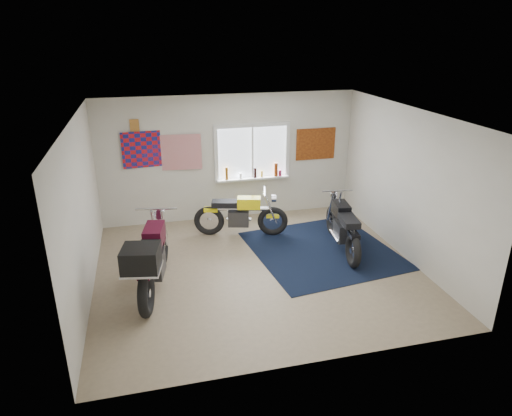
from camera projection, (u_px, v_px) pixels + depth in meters
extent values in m
plane|color=#9E896B|center=(258.00, 269.00, 8.01)|extent=(5.50, 5.50, 0.00)
plane|color=white|center=(258.00, 115.00, 7.02)|extent=(5.50, 5.50, 0.00)
plane|color=silver|center=(229.00, 158.00, 9.77)|extent=(5.50, 0.00, 5.50)
plane|color=silver|center=(310.00, 270.00, 5.25)|extent=(5.50, 0.00, 5.50)
plane|color=silver|center=(82.00, 212.00, 6.90)|extent=(0.00, 5.00, 5.00)
plane|color=silver|center=(407.00, 184.00, 8.12)|extent=(0.00, 5.00, 5.00)
cube|color=black|center=(322.00, 250.00, 8.68)|extent=(2.80, 2.89, 0.01)
cube|color=white|center=(252.00, 152.00, 9.83)|extent=(1.50, 0.02, 1.10)
cube|color=white|center=(252.00, 125.00, 9.60)|extent=(1.66, 0.06, 0.08)
cube|color=white|center=(252.00, 179.00, 10.03)|extent=(1.66, 0.06, 0.08)
cube|color=white|center=(216.00, 155.00, 9.64)|extent=(0.08, 0.06, 1.10)
cube|color=white|center=(287.00, 150.00, 9.99)|extent=(0.08, 0.06, 1.10)
cube|color=white|center=(252.00, 152.00, 9.82)|extent=(0.04, 0.06, 1.10)
cube|color=white|center=(253.00, 178.00, 9.97)|extent=(1.60, 0.16, 0.04)
cylinder|color=#955615|center=(227.00, 173.00, 9.77)|extent=(0.07, 0.07, 0.28)
cylinder|color=white|center=(241.00, 176.00, 9.87)|extent=(0.06, 0.06, 0.12)
cylinder|color=black|center=(255.00, 173.00, 9.92)|extent=(0.06, 0.06, 0.22)
cylinder|color=#C68D17|center=(262.00, 174.00, 9.97)|extent=(0.05, 0.05, 0.14)
cylinder|color=maroon|center=(276.00, 170.00, 10.02)|extent=(0.09, 0.09, 0.30)
cylinder|color=#932244|center=(280.00, 173.00, 10.07)|extent=(0.07, 0.07, 0.13)
plane|color=red|center=(147.00, 149.00, 9.26)|extent=(1.00, 0.07, 1.00)
plane|color=red|center=(180.00, 152.00, 9.42)|extent=(0.90, 0.09, 0.90)
cube|color=#B37533|center=(134.00, 125.00, 9.03)|extent=(0.18, 0.02, 0.24)
cube|color=#A54C14|center=(316.00, 144.00, 10.11)|extent=(0.90, 0.03, 0.70)
torus|color=black|center=(273.00, 221.00, 9.23)|extent=(0.63, 0.27, 0.62)
torus|color=black|center=(209.00, 221.00, 9.24)|extent=(0.63, 0.27, 0.62)
cylinder|color=silver|center=(273.00, 221.00, 9.23)|extent=(0.12, 0.11, 0.10)
cylinder|color=silver|center=(209.00, 221.00, 9.24)|extent=(0.12, 0.11, 0.10)
cylinder|color=silver|center=(241.00, 209.00, 9.14)|extent=(1.14, 0.37, 0.08)
cube|color=#2C2C2E|center=(239.00, 218.00, 9.21)|extent=(0.47, 0.35, 0.31)
cylinder|color=silver|center=(239.00, 219.00, 9.38)|extent=(0.51, 0.19, 0.06)
cube|color=#FFEB0D|center=(249.00, 203.00, 9.09)|extent=(0.51, 0.35, 0.22)
cube|color=black|center=(225.00, 204.00, 9.10)|extent=(0.55, 0.38, 0.11)
cube|color=#FFEB0D|center=(211.00, 209.00, 9.15)|extent=(0.30, 0.21, 0.07)
cube|color=#FFEB0D|center=(273.00, 216.00, 9.19)|extent=(0.28, 0.19, 0.05)
cylinder|color=silver|center=(265.00, 192.00, 9.00)|extent=(0.18, 0.56, 0.03)
cylinder|color=silver|center=(274.00, 199.00, 9.05)|extent=(0.13, 0.17, 0.15)
torus|color=black|center=(332.00, 220.00, 9.27)|extent=(0.21, 0.63, 0.62)
torus|color=black|center=(353.00, 251.00, 8.00)|extent=(0.21, 0.63, 0.62)
cylinder|color=silver|center=(332.00, 220.00, 9.27)|extent=(0.11, 0.12, 0.11)
cylinder|color=silver|center=(353.00, 251.00, 8.00)|extent=(0.11, 0.12, 0.11)
cylinder|color=silver|center=(343.00, 219.00, 8.52)|extent=(0.25, 1.24, 0.09)
cube|color=#2C2C2E|center=(343.00, 231.00, 8.56)|extent=(0.33, 0.48, 0.33)
cylinder|color=silver|center=(335.00, 236.00, 8.58)|extent=(0.14, 0.55, 0.07)
cube|color=black|center=(341.00, 209.00, 8.64)|extent=(0.32, 0.52, 0.24)
cube|color=black|center=(349.00, 221.00, 8.16)|extent=(0.35, 0.57, 0.12)
cube|color=black|center=(354.00, 235.00, 7.94)|extent=(0.20, 0.31, 0.08)
cube|color=black|center=(333.00, 215.00, 9.23)|extent=(0.17, 0.29, 0.05)
cylinder|color=silver|center=(337.00, 191.00, 8.85)|extent=(0.61, 0.12, 0.04)
cylinder|color=silver|center=(334.00, 195.00, 9.09)|extent=(0.17, 0.12, 0.16)
torus|color=black|center=(162.00, 246.00, 8.07)|extent=(0.28, 0.74, 0.73)
torus|color=black|center=(146.00, 293.00, 6.62)|extent=(0.28, 0.74, 0.73)
cylinder|color=silver|center=(162.00, 246.00, 8.07)|extent=(0.13, 0.14, 0.12)
cylinder|color=silver|center=(146.00, 293.00, 6.62)|extent=(0.13, 0.14, 0.12)
cylinder|color=silver|center=(153.00, 248.00, 7.22)|extent=(0.37, 1.40, 0.10)
cube|color=#2C2C2E|center=(154.00, 264.00, 7.26)|extent=(0.40, 0.55, 0.38)
cylinder|color=silver|center=(143.00, 270.00, 7.29)|extent=(0.19, 0.62, 0.08)
cube|color=#410A1C|center=(154.00, 234.00, 7.35)|extent=(0.39, 0.60, 0.27)
cube|color=black|center=(148.00, 252.00, 6.81)|extent=(0.42, 0.66, 0.13)
cube|color=#410A1C|center=(145.00, 272.00, 6.55)|extent=(0.24, 0.36, 0.09)
cube|color=#410A1C|center=(161.00, 239.00, 8.02)|extent=(0.21, 0.34, 0.06)
cylinder|color=silver|center=(156.00, 209.00, 7.60)|extent=(0.69, 0.17, 0.04)
cylinder|color=silver|center=(159.00, 214.00, 7.87)|extent=(0.20, 0.14, 0.18)
cube|color=black|center=(141.00, 259.00, 6.28)|extent=(0.58, 0.56, 0.33)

